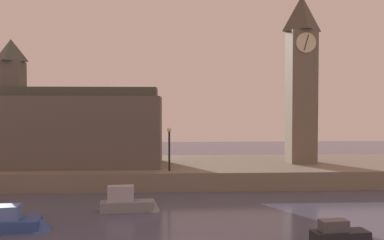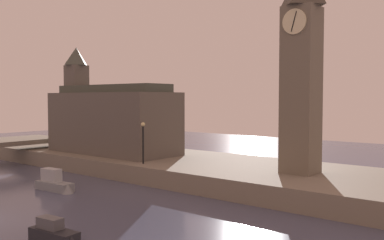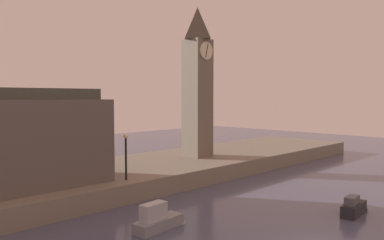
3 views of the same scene
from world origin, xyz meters
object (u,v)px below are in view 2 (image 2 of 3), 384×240
at_px(clock_tower, 301,64).
at_px(boat_cruiser_grey, 56,183).
at_px(streetlamp, 143,138).
at_px(parliament_hall, 110,119).
at_px(boat_barge_dark, 56,236).

xyz_separation_m(clock_tower, boat_cruiser_grey, (-14.81, -11.15, -9.03)).
xyz_separation_m(clock_tower, streetlamp, (-12.34, -4.26, -5.86)).
distance_m(streetlamp, boat_cruiser_grey, 7.98).
bearing_deg(parliament_hall, streetlamp, -22.16).
height_order(parliament_hall, boat_cruiser_grey, parliament_hall).
bearing_deg(streetlamp, boat_barge_dark, -58.97).
bearing_deg(parliament_hall, boat_cruiser_grey, -60.41).
height_order(streetlamp, boat_cruiser_grey, streetlamp).
relative_size(parliament_hall, boat_cruiser_grey, 3.61).
relative_size(parliament_hall, boat_barge_dark, 4.44).
relative_size(streetlamp, boat_cruiser_grey, 0.90).
bearing_deg(boat_cruiser_grey, clock_tower, 36.98).
relative_size(parliament_hall, streetlamp, 4.01).
distance_m(parliament_hall, streetlamp, 9.06).
height_order(clock_tower, boat_barge_dark, clock_tower).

